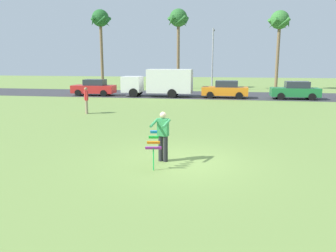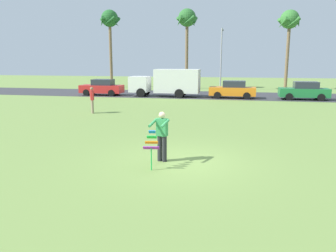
{
  "view_description": "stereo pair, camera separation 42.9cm",
  "coord_description": "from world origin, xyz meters",
  "px_view_note": "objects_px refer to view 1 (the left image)",
  "views": [
    {
      "loc": [
        1.43,
        -11.04,
        3.43
      ],
      "look_at": [
        -0.63,
        0.94,
        1.05
      ],
      "focal_mm": 35.81,
      "sensor_mm": 36.0,
      "label": 1
    },
    {
      "loc": [
        1.85,
        -10.96,
        3.43
      ],
      "look_at": [
        -0.63,
        0.94,
        1.05
      ],
      "focal_mm": 35.81,
      "sensor_mm": 36.0,
      "label": 2
    }
  ],
  "objects_px": {
    "person_kite_flyer": "(163,135)",
    "parked_car_orange": "(225,90)",
    "streetlight_pole": "(213,55)",
    "palm_tree_left_near": "(101,22)",
    "parked_car_green": "(295,91)",
    "palm_tree_centre_far": "(280,23)",
    "kite_held": "(153,144)",
    "palm_tree_right_near": "(178,22)",
    "parked_car_red": "(94,88)",
    "parked_truck_white_box": "(161,82)",
    "person_walker_near": "(86,100)"
  },
  "relations": [
    {
      "from": "palm_tree_centre_far",
      "to": "palm_tree_right_near",
      "type": "bearing_deg",
      "value": -178.09
    },
    {
      "from": "palm_tree_left_near",
      "to": "parked_car_green",
      "type": "bearing_deg",
      "value": -24.02
    },
    {
      "from": "parked_car_orange",
      "to": "person_walker_near",
      "type": "bearing_deg",
      "value": -128.85
    },
    {
      "from": "streetlight_pole",
      "to": "person_kite_flyer",
      "type": "bearing_deg",
      "value": -90.97
    },
    {
      "from": "kite_held",
      "to": "palm_tree_right_near",
      "type": "relative_size",
      "value": 0.13
    },
    {
      "from": "parked_car_green",
      "to": "streetlight_pole",
      "type": "xyz_separation_m",
      "value": [
        -7.76,
        7.73,
        3.22
      ]
    },
    {
      "from": "person_kite_flyer",
      "to": "parked_car_orange",
      "type": "relative_size",
      "value": 0.41
    },
    {
      "from": "palm_tree_right_near",
      "to": "parked_car_orange",
      "type": "bearing_deg",
      "value": -58.52
    },
    {
      "from": "palm_tree_centre_far",
      "to": "streetlight_pole",
      "type": "relative_size",
      "value": 1.29
    },
    {
      "from": "palm_tree_centre_far",
      "to": "parked_car_green",
      "type": "bearing_deg",
      "value": -88.07
    },
    {
      "from": "kite_held",
      "to": "parked_truck_white_box",
      "type": "distance_m",
      "value": 21.83
    },
    {
      "from": "streetlight_pole",
      "to": "parked_car_orange",
      "type": "bearing_deg",
      "value": -78.66
    },
    {
      "from": "parked_car_red",
      "to": "palm_tree_centre_far",
      "type": "relative_size",
      "value": 0.47
    },
    {
      "from": "palm_tree_centre_far",
      "to": "streetlight_pole",
      "type": "bearing_deg",
      "value": -164.43
    },
    {
      "from": "parked_truck_white_box",
      "to": "streetlight_pole",
      "type": "height_order",
      "value": "streetlight_pole"
    },
    {
      "from": "palm_tree_right_near",
      "to": "person_kite_flyer",
      "type": "bearing_deg",
      "value": -82.92
    },
    {
      "from": "streetlight_pole",
      "to": "palm_tree_left_near",
      "type": "bearing_deg",
      "value": 171.95
    },
    {
      "from": "parked_car_red",
      "to": "parked_car_orange",
      "type": "xyz_separation_m",
      "value": [
        12.86,
        -0.0,
        0.0
      ]
    },
    {
      "from": "person_kite_flyer",
      "to": "kite_held",
      "type": "relative_size",
      "value": 1.44
    },
    {
      "from": "parked_car_green",
      "to": "person_walker_near",
      "type": "height_order",
      "value": "person_walker_near"
    },
    {
      "from": "palm_tree_right_near",
      "to": "person_walker_near",
      "type": "relative_size",
      "value": 5.47
    },
    {
      "from": "kite_held",
      "to": "parked_truck_white_box",
      "type": "height_order",
      "value": "parked_truck_white_box"
    },
    {
      "from": "parked_car_red",
      "to": "palm_tree_right_near",
      "type": "bearing_deg",
      "value": 52.99
    },
    {
      "from": "parked_car_green",
      "to": "parked_car_red",
      "type": "bearing_deg",
      "value": 180.0
    },
    {
      "from": "person_kite_flyer",
      "to": "parked_car_orange",
      "type": "distance_m",
      "value": 20.73
    },
    {
      "from": "palm_tree_centre_far",
      "to": "person_walker_near",
      "type": "bearing_deg",
      "value": -125.33
    },
    {
      "from": "palm_tree_right_near",
      "to": "parked_car_green",
      "type": "bearing_deg",
      "value": -38.18
    },
    {
      "from": "parked_car_red",
      "to": "person_kite_flyer",
      "type": "bearing_deg",
      "value": -62.31
    },
    {
      "from": "parked_truck_white_box",
      "to": "palm_tree_right_near",
      "type": "bearing_deg",
      "value": 88.31
    },
    {
      "from": "person_walker_near",
      "to": "parked_car_green",
      "type": "bearing_deg",
      "value": 36.2
    },
    {
      "from": "kite_held",
      "to": "parked_car_green",
      "type": "xyz_separation_m",
      "value": [
        8.38,
        21.47,
        -0.05
      ]
    },
    {
      "from": "parked_car_orange",
      "to": "streetlight_pole",
      "type": "height_order",
      "value": "streetlight_pole"
    },
    {
      "from": "parked_car_orange",
      "to": "palm_tree_right_near",
      "type": "xyz_separation_m",
      "value": [
        -5.76,
        9.42,
        7.19
      ]
    },
    {
      "from": "parked_car_orange",
      "to": "person_walker_near",
      "type": "height_order",
      "value": "person_walker_near"
    },
    {
      "from": "parked_car_red",
      "to": "streetlight_pole",
      "type": "xyz_separation_m",
      "value": [
        11.31,
        7.73,
        3.22
      ]
    },
    {
      "from": "palm_tree_left_near",
      "to": "streetlight_pole",
      "type": "relative_size",
      "value": 1.38
    },
    {
      "from": "palm_tree_left_near",
      "to": "parked_car_red",
      "type": "bearing_deg",
      "value": -74.26
    },
    {
      "from": "parked_car_orange",
      "to": "parked_car_green",
      "type": "bearing_deg",
      "value": 0.01
    },
    {
      "from": "parked_car_red",
      "to": "palm_tree_left_near",
      "type": "relative_size",
      "value": 0.44
    },
    {
      "from": "parked_car_green",
      "to": "kite_held",
      "type": "bearing_deg",
      "value": -111.33
    },
    {
      "from": "person_kite_flyer",
      "to": "parked_car_green",
      "type": "distance_m",
      "value": 22.22
    },
    {
      "from": "palm_tree_centre_far",
      "to": "parked_truck_white_box",
      "type": "bearing_deg",
      "value": -140.57
    },
    {
      "from": "palm_tree_left_near",
      "to": "palm_tree_right_near",
      "type": "height_order",
      "value": "palm_tree_left_near"
    },
    {
      "from": "parked_car_orange",
      "to": "palm_tree_right_near",
      "type": "relative_size",
      "value": 0.45
    },
    {
      "from": "person_walker_near",
      "to": "streetlight_pole",
      "type": "bearing_deg",
      "value": 68.62
    },
    {
      "from": "kite_held",
      "to": "streetlight_pole",
      "type": "xyz_separation_m",
      "value": [
        0.63,
        29.21,
        3.18
      ]
    },
    {
      "from": "parked_car_orange",
      "to": "palm_tree_left_near",
      "type": "xyz_separation_m",
      "value": [
        -15.6,
        9.72,
        7.38
      ]
    },
    {
      "from": "parked_car_green",
      "to": "parked_car_orange",
      "type": "bearing_deg",
      "value": -179.99
    },
    {
      "from": "kite_held",
      "to": "palm_tree_centre_far",
      "type": "xyz_separation_m",
      "value": [
        8.05,
        31.27,
        6.77
      ]
    },
    {
      "from": "parked_car_red",
      "to": "parked_truck_white_box",
      "type": "xyz_separation_m",
      "value": [
        6.82,
        -0.0,
        0.64
      ]
    }
  ]
}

